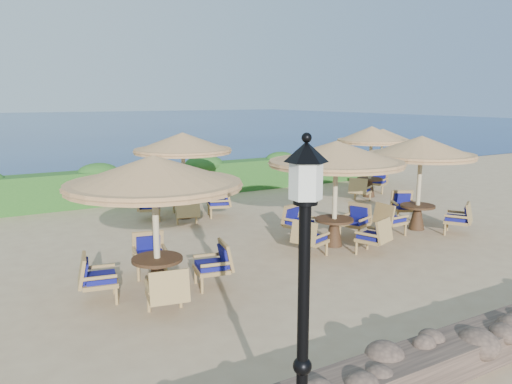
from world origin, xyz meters
name	(u,v)px	position (x,y,z in m)	size (l,w,h in m)	color
ground	(301,241)	(0.00, 0.00, 0.00)	(120.00, 120.00, 0.00)	tan
sea	(23,124)	(0.00, 70.00, 0.00)	(160.00, 160.00, 0.00)	navy
hedge	(192,180)	(0.00, 7.20, 0.60)	(18.00, 0.90, 1.20)	#1F4E19
lamp_post	(303,331)	(-4.80, -6.80, 1.55)	(0.44, 0.44, 3.31)	black
extra_parasol	(382,134)	(7.80, 5.20, 2.17)	(2.30, 2.30, 2.41)	beige
cafe_set_0	(155,194)	(-4.42, -1.56, 1.93)	(3.28, 3.28, 2.65)	beige
cafe_set_1	(336,170)	(0.45, -0.80, 1.94)	(3.36, 3.36, 2.65)	beige
cafe_set_2	(420,161)	(3.51, -0.71, 1.95)	(2.97, 2.97, 2.65)	beige
cafe_set_3	(183,158)	(-1.68, 3.86, 1.87)	(2.99, 2.99, 2.65)	beige
cafe_set_4	(371,145)	(5.64, 3.54, 1.96)	(2.78, 2.54, 2.65)	beige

